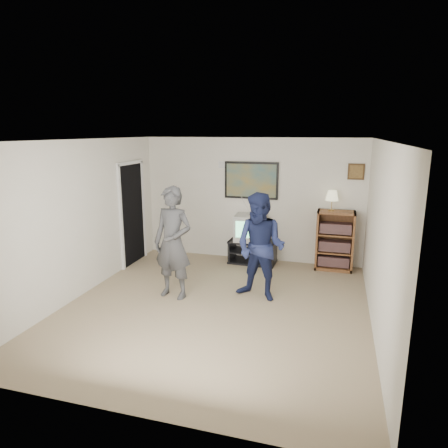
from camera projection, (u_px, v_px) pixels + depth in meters
The scene contains 13 objects.
room_shell at pixel (222, 222), 6.14m from camera, with size 4.51×5.00×2.51m.
media_stand at pixel (253, 252), 8.10m from camera, with size 0.95×0.55×0.47m.
crt_television at pixel (251, 228), 8.00m from camera, with size 0.62×0.52×0.52m, color #ACABA6, non-canonical shape.
bookshelf at pixel (335, 240), 7.65m from camera, with size 0.70×0.40×1.15m, color brown, non-canonical shape.
table_lamp at pixel (332, 201), 7.52m from camera, with size 0.24×0.24×0.39m, color beige, non-canonical shape.
person_tall at pixel (173, 243), 6.30m from camera, with size 0.66×0.43×1.80m, color #3B3C3E.
person_short at pixel (260, 247), 6.23m from camera, with size 0.83×0.65×1.71m, color #1B234C.
controller_left at pixel (175, 219), 6.42m from camera, with size 0.03×0.11×0.03m, color white.
controller_right at pixel (265, 231), 6.35m from camera, with size 0.03×0.11×0.03m, color white.
poster at pixel (251, 180), 8.04m from camera, with size 1.10×0.03×0.75m, color black.
air_vent at pixel (225, 165), 8.12m from camera, with size 0.28×0.02×0.14m, color white.
small_picture at pixel (356, 172), 7.46m from camera, with size 0.30×0.03×0.30m, color #3C2913.
doorway at pixel (132, 214), 7.96m from camera, with size 0.03×0.85×2.00m, color black.
Camera 1 is at (1.67, -5.40, 2.62)m, focal length 32.00 mm.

